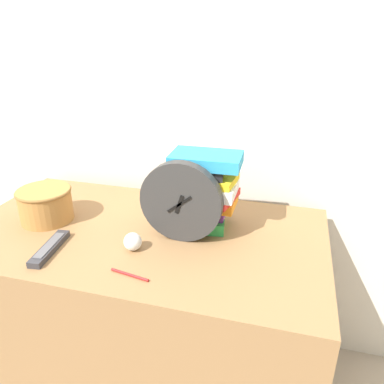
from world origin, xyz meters
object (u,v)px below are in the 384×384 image
(desk_clock, at_px, (181,202))
(crumpled_paper_ball, at_px, (133,242))
(basket, at_px, (45,203))
(pen, at_px, (130,275))
(tv_remote, at_px, (50,248))
(book_stack, at_px, (203,189))

(desk_clock, distance_m, crumpled_paper_ball, 0.20)
(desk_clock, relative_size, crumpled_paper_ball, 4.72)
(desk_clock, height_order, basket, desk_clock)
(pen, bearing_deg, crumpled_paper_ball, 109.46)
(tv_remote, bearing_deg, book_stack, 34.46)
(book_stack, xyz_separation_m, crumpled_paper_ball, (-0.17, -0.21, -0.11))
(book_stack, height_order, pen, book_stack)
(tv_remote, height_order, crumpled_paper_ball, crumpled_paper_ball)
(crumpled_paper_ball, bearing_deg, book_stack, 50.80)
(book_stack, xyz_separation_m, basket, (-0.56, -0.11, -0.08))
(book_stack, bearing_deg, tv_remote, -145.54)
(desk_clock, relative_size, tv_remote, 1.35)
(book_stack, bearing_deg, basket, -168.96)
(desk_clock, bearing_deg, crumpled_paper_ball, -141.05)
(pen, bearing_deg, desk_clock, 70.68)
(desk_clock, distance_m, tv_remote, 0.44)
(book_stack, relative_size, crumpled_paper_ball, 4.69)
(basket, height_order, tv_remote, basket)
(book_stack, height_order, basket, book_stack)
(crumpled_paper_ball, bearing_deg, pen, -70.54)
(tv_remote, xyz_separation_m, pen, (0.30, -0.05, -0.01))
(pen, bearing_deg, basket, 151.41)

